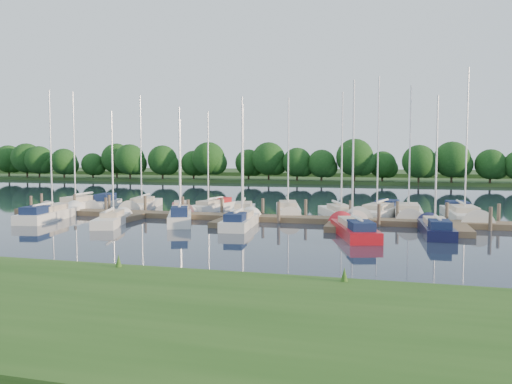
% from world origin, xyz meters
% --- Properties ---
extents(ground, '(260.00, 260.00, 0.00)m').
position_xyz_m(ground, '(0.00, 0.00, 0.00)').
color(ground, '#17202F').
rests_on(ground, ground).
extents(near_bank, '(90.00, 10.00, 0.50)m').
position_xyz_m(near_bank, '(0.00, -16.00, 0.25)').
color(near_bank, '#224A15').
rests_on(near_bank, ground).
extents(dock, '(40.00, 6.00, 0.40)m').
position_xyz_m(dock, '(0.00, 7.31, 0.20)').
color(dock, brown).
rests_on(dock, ground).
extents(mooring_pilings, '(38.24, 2.84, 2.00)m').
position_xyz_m(mooring_pilings, '(0.00, 8.43, 0.60)').
color(mooring_pilings, '#473D33').
rests_on(mooring_pilings, ground).
extents(far_shore, '(180.00, 30.00, 0.60)m').
position_xyz_m(far_shore, '(0.00, 75.00, 0.30)').
color(far_shore, '#1D3E18').
rests_on(far_shore, ground).
extents(distant_hill, '(220.00, 40.00, 1.40)m').
position_xyz_m(distant_hill, '(0.00, 100.00, 0.70)').
color(distant_hill, '#324C21').
rests_on(distant_hill, ground).
extents(treeline, '(146.79, 9.77, 8.20)m').
position_xyz_m(treeline, '(2.87, 61.88, 3.99)').
color(treeline, '#38281C').
rests_on(treeline, ground).
extents(sailboat_n_0, '(2.58, 8.88, 11.35)m').
position_xyz_m(sailboat_n_0, '(-16.86, 11.55, 0.28)').
color(sailboat_n_0, silver).
rests_on(sailboat_n_0, ground).
extents(motorboat, '(2.29, 5.59, 1.61)m').
position_xyz_m(motorboat, '(-15.63, 14.22, 0.34)').
color(motorboat, silver).
rests_on(motorboat, ground).
extents(sailboat_n_2, '(3.74, 8.76, 10.99)m').
position_xyz_m(sailboat_n_2, '(-11.18, 13.58, 0.27)').
color(sailboat_n_2, silver).
rests_on(sailboat_n_2, ground).
extents(sailboat_n_3, '(3.74, 6.56, 8.57)m').
position_xyz_m(sailboat_n_3, '(-6.43, 11.76, 0.27)').
color(sailboat_n_3, '#A70F17').
rests_on(sailboat_n_3, ground).
extents(sailboat_n_4, '(2.90, 7.39, 9.30)m').
position_xyz_m(sailboat_n_4, '(-4.28, 13.56, 0.31)').
color(sailboat_n_4, silver).
rests_on(sailboat_n_4, ground).
extents(sailboat_n_5, '(3.15, 7.49, 9.61)m').
position_xyz_m(sailboat_n_5, '(-0.27, 10.58, 0.28)').
color(sailboat_n_5, silver).
rests_on(sailboat_n_5, ground).
extents(sailboat_n_6, '(3.42, 8.06, 10.25)m').
position_xyz_m(sailboat_n_6, '(3.12, 12.52, 0.28)').
color(sailboat_n_6, silver).
rests_on(sailboat_n_6, ground).
extents(sailboat_n_7, '(4.23, 8.11, 10.36)m').
position_xyz_m(sailboat_n_7, '(7.72, 10.96, 0.27)').
color(sailboat_n_7, silver).
rests_on(sailboat_n_7, ground).
extents(sailboat_n_8, '(4.20, 9.48, 11.83)m').
position_xyz_m(sailboat_n_8, '(10.62, 13.22, 0.31)').
color(sailboat_n_8, silver).
rests_on(sailboat_n_8, ground).
extents(sailboat_n_9, '(2.13, 8.64, 11.00)m').
position_xyz_m(sailboat_n_9, '(13.00, 13.03, 0.27)').
color(sailboat_n_9, silver).
rests_on(sailboat_n_9, ground).
extents(sailboat_n_10, '(2.74, 9.71, 12.18)m').
position_xyz_m(sailboat_n_10, '(17.14, 12.81, 0.32)').
color(sailboat_n_10, silver).
rests_on(sailboat_n_10, ground).
extents(sailboat_s_0, '(3.18, 8.31, 10.53)m').
position_xyz_m(sailboat_s_0, '(-14.26, 4.26, 0.33)').
color(sailboat_s_0, silver).
rests_on(sailboat_s_0, ground).
extents(sailboat_s_1, '(3.20, 6.64, 8.56)m').
position_xyz_m(sailboat_s_1, '(-7.93, 2.96, 0.27)').
color(sailboat_s_1, silver).
rests_on(sailboat_s_1, ground).
extents(sailboat_s_2, '(3.68, 6.70, 9.04)m').
position_xyz_m(sailboat_s_2, '(-3.37, 4.63, 0.35)').
color(sailboat_s_2, silver).
rests_on(sailboat_s_2, ground).
extents(sailboat_s_3, '(2.38, 7.46, 9.50)m').
position_xyz_m(sailboat_s_3, '(1.40, 4.37, 0.32)').
color(sailboat_s_3, silver).
rests_on(sailboat_s_3, ground).
extents(sailboat_s_4, '(3.62, 7.92, 10.05)m').
position_xyz_m(sailboat_s_4, '(9.36, 2.34, 0.32)').
color(sailboat_s_4, '#A70F17').
rests_on(sailboat_s_4, ground).
extents(sailboat_s_5, '(1.92, 7.14, 9.16)m').
position_xyz_m(sailboat_s_5, '(14.36, 4.17, 0.32)').
color(sailboat_s_5, black).
rests_on(sailboat_s_5, ground).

